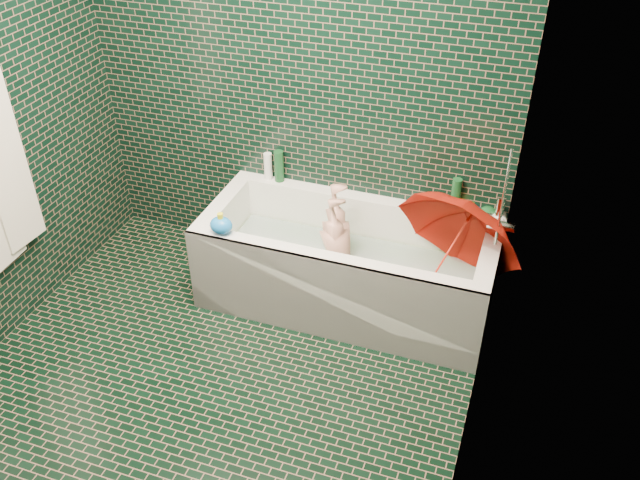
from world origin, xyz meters
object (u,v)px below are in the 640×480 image
(bathtub, at_px, (346,273))
(bath_toy, at_px, (221,225))
(child, at_px, (340,256))
(rubber_duck, at_px, (466,209))
(umbrella, at_px, (448,252))

(bathtub, bearing_deg, bath_toy, -155.12)
(child, xyz_separation_m, bath_toy, (-0.59, -0.32, 0.30))
(rubber_duck, bearing_deg, bathtub, -157.14)
(child, distance_m, bath_toy, 0.74)
(bathtub, relative_size, bath_toy, 12.29)
(bathtub, relative_size, umbrella, 2.42)
(bathtub, distance_m, umbrella, 0.67)
(umbrella, bearing_deg, bathtub, -159.44)
(umbrella, bearing_deg, bath_toy, -143.50)
(umbrella, bearing_deg, rubber_duck, 110.68)
(child, height_order, umbrella, umbrella)
(bathtub, xyz_separation_m, rubber_duck, (0.61, 0.34, 0.38))
(rubber_duck, bearing_deg, umbrella, -100.06)
(bathtub, distance_m, rubber_duck, 0.79)
(child, relative_size, bath_toy, 6.26)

